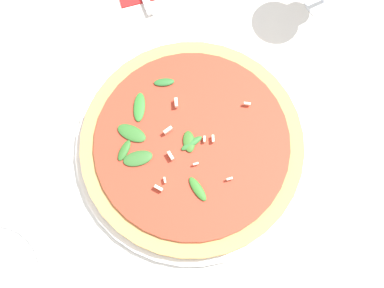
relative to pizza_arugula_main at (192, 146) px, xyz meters
name	(u,v)px	position (x,y,z in m)	size (l,w,h in m)	color
ground_plane	(206,165)	(-0.03, -0.01, -0.02)	(6.00, 6.00, 0.00)	silver
pizza_arugula_main	(192,146)	(0.00, 0.00, 0.00)	(0.36, 0.36, 0.05)	white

